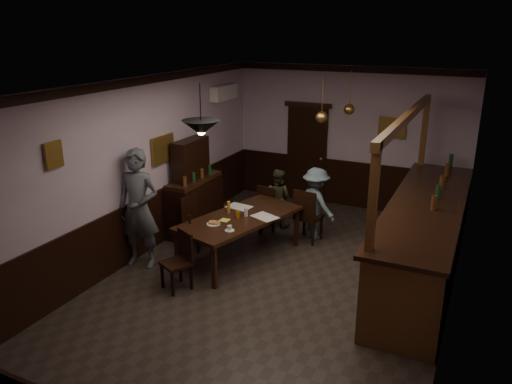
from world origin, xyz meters
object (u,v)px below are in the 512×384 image
Objects in this scene: coffee_cup at (230,228)px; pendant_iron at (201,128)px; sideboard at (194,195)px; dining_table at (240,220)px; chair_side at (194,220)px; soda_can at (238,215)px; chair_far_left at (269,206)px; bar_counter at (424,237)px; person_seated_left at (277,198)px; pendant_brass_mid at (322,117)px; person_seated_right at (316,203)px; pendant_brass_far at (349,109)px; person_standing at (139,209)px; chair_near at (180,258)px; chair_far_right at (307,214)px.

pendant_iron is (-0.35, -0.17, 1.57)m from coffee_cup.
dining_table is at bearing -27.67° from sideboard.
soda_can is (0.94, -0.13, 0.30)m from chair_side.
bar_counter reaches higher than chair_far_left.
bar_counter is at bearing 168.98° from person_seated_left.
sideboard is at bearing 152.33° from dining_table.
pendant_brass_mid is at bearing 80.22° from coffee_cup.
person_seated_left is at bearing 90.20° from soda_can.
pendant_brass_far is (0.31, 0.79, 1.63)m from person_seated_right.
person_standing is 2.89m from person_seated_left.
chair_far_left reaches higher than dining_table.
chair_near is 1.20× the size of pendant_iron.
pendant_iron is at bearing -154.88° from bar_counter.
chair_side reaches higher than dining_table.
chair_side reaches higher than chair_near.
chair_near is at bearing -105.88° from soda_can.
person_seated_right reaches higher than coffee_cup.
coffee_cup is 0.11× the size of pendant_iron.
sideboard is (0.01, 1.62, -0.27)m from person_standing.
dining_table is at bearing 100.72° from chair_far_left.
bar_counter is 3.81m from pendant_iron.
coffee_cup is at bearing 75.56° from chair_far_right.
chair_far_left is at bearing 52.09° from person_standing.
chair_far_left is at bearing 83.49° from person_seated_left.
chair_far_right is at bearing 10.39° from sideboard.
chair_side is 1.00m from soda_can.
chair_near is at bearing -144.38° from chair_side.
chair_side is 7.76× the size of soda_can.
chair_far_left is at bearing 86.14° from pendant_iron.
coffee_cup is 1.61m from pendant_iron.
bar_counter is at bearing 57.44° from chair_near.
chair_far_left is at bearing 93.18° from dining_table.
soda_can is (-0.00, -0.07, 0.12)m from dining_table.
chair_far_right is 1.08× the size of chair_side.
chair_near is (-0.27, -2.63, 0.00)m from chair_far_left.
coffee_cup is at bearing 103.51° from chair_far_left.
soda_can is at bearing 85.07° from person_seated_right.
soda_can is 0.15× the size of pendant_brass_mid.
person_seated_left reaches higher than coffee_cup.
dining_table is at bearing 86.13° from soda_can.
pendant_brass_far is (2.51, 1.46, 1.58)m from sideboard.
person_seated_left reaches higher than soda_can.
pendant_brass_far is at bearing -148.10° from person_seated_left.
chair_far_right is 1.76m from pendant_brass_mid.
chair_far_left is 2.83m from pendant_iron.
chair_near reaches higher than chair_far_left.
dining_table is at bearing -166.73° from bar_counter.
chair_far_right reaches higher than dining_table.
person_seated_left is (0.94, 1.56, 0.06)m from chair_side.
dining_table is 1.62m from person_seated_left.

